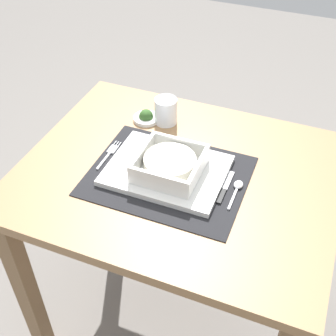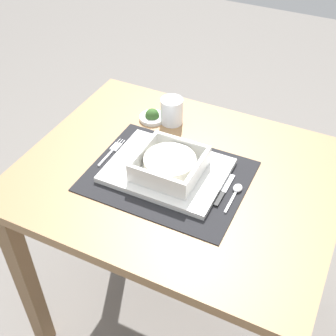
# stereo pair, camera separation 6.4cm
# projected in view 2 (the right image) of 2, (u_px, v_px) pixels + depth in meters

# --- Properties ---
(ground_plane) EXTENTS (6.00, 6.00, 0.00)m
(ground_plane) POSITION_uv_depth(u_px,v_px,m) (176.00, 312.00, 1.69)
(ground_plane) COLOR slate
(dining_table) EXTENTS (0.86, 0.69, 0.71)m
(dining_table) POSITION_uv_depth(u_px,v_px,m) (179.00, 201.00, 1.30)
(dining_table) COLOR #936D47
(dining_table) RESTS_ON ground
(placemat) EXTENTS (0.42, 0.33, 0.00)m
(placemat) POSITION_uv_depth(u_px,v_px,m) (168.00, 176.00, 1.21)
(placemat) COLOR black
(placemat) RESTS_ON dining_table
(serving_plate) EXTENTS (0.31, 0.24, 0.02)m
(serving_plate) POSITION_uv_depth(u_px,v_px,m) (167.00, 170.00, 1.21)
(serving_plate) COLOR white
(serving_plate) RESTS_ON placemat
(porridge_bowl) EXTENTS (0.17, 0.17, 0.05)m
(porridge_bowl) POSITION_uv_depth(u_px,v_px,m) (170.00, 165.00, 1.18)
(porridge_bowl) COLOR white
(porridge_bowl) RESTS_ON serving_plate
(fork) EXTENTS (0.02, 0.13, 0.00)m
(fork) POSITION_uv_depth(u_px,v_px,m) (113.00, 150.00, 1.28)
(fork) COLOR silver
(fork) RESTS_ON placemat
(spoon) EXTENTS (0.02, 0.11, 0.01)m
(spoon) POSITION_uv_depth(u_px,v_px,m) (236.00, 190.00, 1.16)
(spoon) COLOR silver
(spoon) RESTS_ON placemat
(butter_knife) EXTENTS (0.01, 0.13, 0.01)m
(butter_knife) POSITION_uv_depth(u_px,v_px,m) (223.00, 192.00, 1.15)
(butter_knife) COLOR black
(butter_knife) RESTS_ON placemat
(bread_knife) EXTENTS (0.01, 0.14, 0.01)m
(bread_knife) POSITION_uv_depth(u_px,v_px,m) (214.00, 193.00, 1.15)
(bread_knife) COLOR #59331E
(bread_knife) RESTS_ON placemat
(drinking_glass) EXTENTS (0.07, 0.07, 0.08)m
(drinking_glass) POSITION_uv_depth(u_px,v_px,m) (172.00, 112.00, 1.37)
(drinking_glass) COLOR white
(drinking_glass) RESTS_ON dining_table
(condiment_saucer) EXTENTS (0.08, 0.08, 0.04)m
(condiment_saucer) POSITION_uv_depth(u_px,v_px,m) (152.00, 117.00, 1.40)
(condiment_saucer) COLOR white
(condiment_saucer) RESTS_ON dining_table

